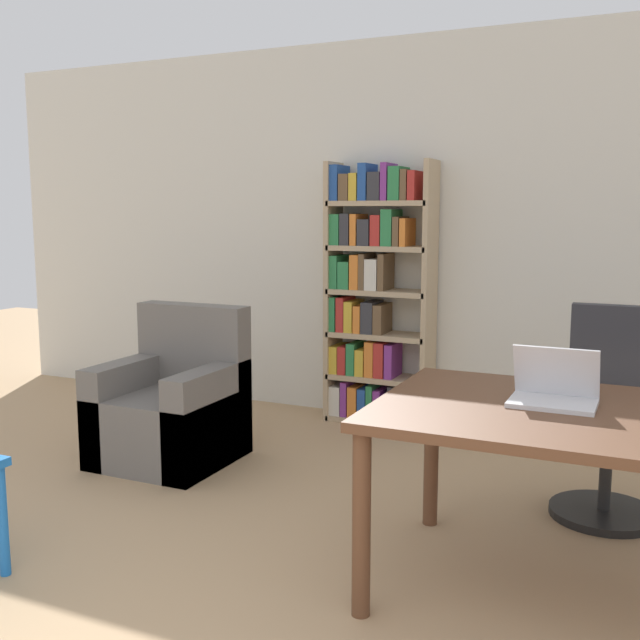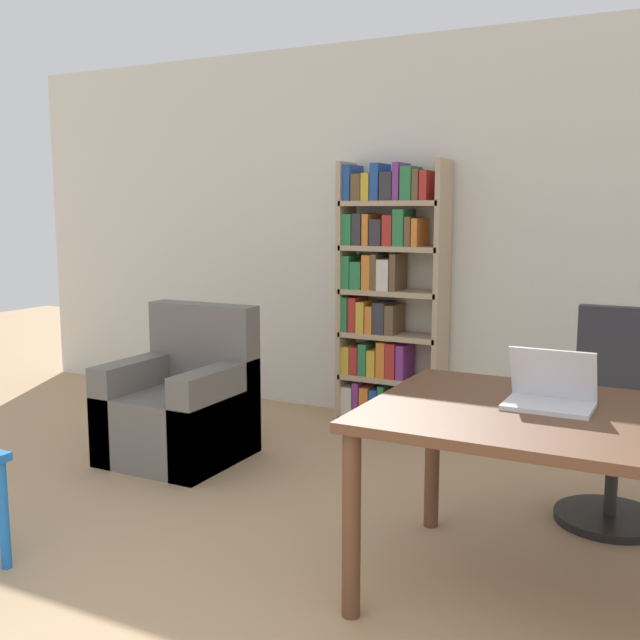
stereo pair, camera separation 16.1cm
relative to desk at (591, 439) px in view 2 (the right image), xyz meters
name	(u,v)px [view 2 (the right image)]	position (x,y,z in m)	size (l,w,h in m)	color
wall_back	(487,234)	(-1.00, 2.21, 0.68)	(8.00, 0.06, 2.70)	silver
desk	(591,439)	(0.00, 0.00, 0.00)	(1.65, 1.03, 0.76)	brown
laptop	(550,394)	(-0.16, 0.07, 0.14)	(0.33, 0.23, 0.23)	silver
office_chair	(616,428)	(0.00, 0.97, -0.22)	(0.52, 0.52, 1.04)	black
armchair	(181,409)	(-2.47, 0.73, -0.37)	(0.74, 0.73, 0.93)	#66605B
bookshelf	(386,300)	(-1.65, 2.02, 0.21)	(0.76, 0.28, 1.85)	tan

